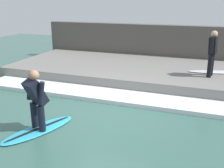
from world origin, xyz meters
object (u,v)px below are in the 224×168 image
at_px(surfer_riding, 36,97).
at_px(surfer_waiting_near, 212,51).
at_px(surfboard_riding, 39,129).
at_px(surfboard_waiting_near, 216,72).

height_order(surfer_riding, surfer_waiting_near, surfer_waiting_near).
distance_m(surfboard_riding, surfer_riding, 0.84).
xyz_separation_m(surfer_riding, surfer_waiting_near, (4.78, -3.85, 0.48)).
distance_m(surfer_riding, surfboard_waiting_near, 6.77).
height_order(surfboard_riding, surfboard_waiting_near, surfboard_waiting_near).
bearing_deg(surfer_waiting_near, surfboard_riding, 141.14).
bearing_deg(surfer_riding, surfer_waiting_near, -38.86).
height_order(surfer_waiting_near, surfboard_waiting_near, surfer_waiting_near).
relative_size(surfer_riding, surfboard_waiting_near, 0.70).
height_order(surfboard_riding, surfer_riding, surfer_riding).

